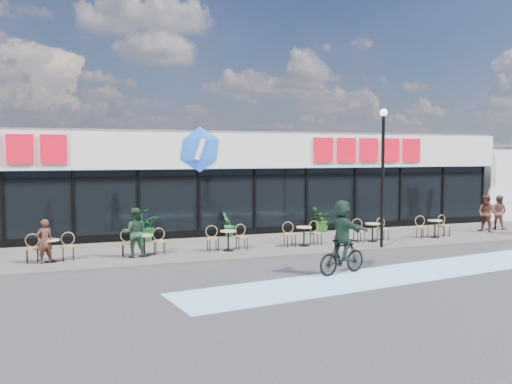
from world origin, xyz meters
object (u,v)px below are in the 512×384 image
potted_plant_left (143,225)px  pedestrian_b (499,212)px  patron_left (45,241)px  potted_plant_mid (228,224)px  potted_plant_right (322,220)px  pedestrian_a (487,213)px  cyclist_a (342,240)px  patron_right (134,233)px  lamp_post (383,166)px

potted_plant_left → pedestrian_b: bearing=-7.6°
potted_plant_left → patron_left: patron_left is taller
potted_plant_mid → potted_plant_right: 4.43m
patron_left → pedestrian_a: size_ratio=0.85×
pedestrian_b → cyclist_a: bearing=91.3°
potted_plant_left → patron_right: bearing=-102.9°
potted_plant_right → pedestrian_b: size_ratio=0.69×
lamp_post → patron_left: lamp_post is taller
potted_plant_right → patron_left: bearing=-163.8°
lamp_post → potted_plant_left: 9.72m
patron_left → pedestrian_a: (18.54, 0.73, 0.12)m
patron_left → pedestrian_b: (19.71, 1.25, 0.08)m
lamp_post → patron_right: size_ratio=3.06×
potted_plant_mid → potted_plant_right: size_ratio=0.95×
potted_plant_mid → patron_left: (-7.19, -3.40, 0.19)m
lamp_post → potted_plant_mid: bearing=136.8°
patron_left → potted_plant_mid: bearing=-177.4°
lamp_post → pedestrian_a: 7.21m
patron_right → pedestrian_b: (16.86, 1.16, -0.05)m
patron_right → potted_plant_left: bearing=-95.5°
lamp_post → pedestrian_a: bearing=14.9°
lamp_post → patron_right: (-9.06, 1.12, -2.23)m
pedestrian_a → pedestrian_b: size_ratio=1.06×
potted_plant_right → patron_right: 9.37m
lamp_post → pedestrian_b: lamp_post is taller
lamp_post → potted_plant_left: (-8.31, 4.41, -2.44)m
cyclist_a → potted_plant_right: bearing=67.3°
patron_right → pedestrian_a: 15.70m
lamp_post → pedestrian_b: size_ratio=3.26×
patron_right → pedestrian_a: bearing=-170.3°
potted_plant_mid → pedestrian_b: size_ratio=0.66×
lamp_post → pedestrian_a: lamp_post is taller
patron_left → potted_plant_left: bearing=-159.5°
patron_right → pedestrian_b: size_ratio=1.06×
patron_right → cyclist_a: size_ratio=0.75×
pedestrian_a → cyclist_a: bearing=-86.6°
potted_plant_left → potted_plant_mid: bearing=0.2°
lamp_post → patron_left: bearing=175.1°
potted_plant_mid → patron_right: (-4.34, -3.31, 0.32)m
potted_plant_right → pedestrian_b: (8.09, -2.12, 0.25)m
lamp_post → potted_plant_mid: size_ratio=4.95×
pedestrian_a → cyclist_a: 11.25m
patron_right → pedestrian_b: bearing=-168.7°
potted_plant_left → pedestrian_a: 15.17m
pedestrian_b → pedestrian_a: bearing=89.0°
potted_plant_right → cyclist_a: 8.26m
potted_plant_mid → cyclist_a: 7.75m
patron_right → lamp_post: bearing=-179.7°
pedestrian_b → lamp_post: bearing=81.6°
potted_plant_left → patron_left: bearing=-136.8°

